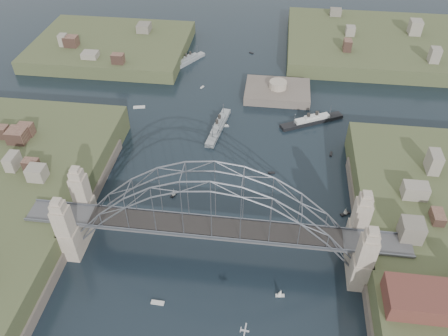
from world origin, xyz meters
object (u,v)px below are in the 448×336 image
at_px(wharf_shed, 442,301).
at_px(bridge, 213,215).
at_px(naval_cruiser_near, 218,127).
at_px(ocean_liner, 312,121).
at_px(fort_island, 277,96).
at_px(naval_cruiser_far, 189,61).

bearing_deg(wharf_shed, bridge, 162.35).
relative_size(naval_cruiser_near, ocean_liner, 0.99).
height_order(fort_island, wharf_shed, wharf_shed).
distance_m(bridge, naval_cruiser_far, 93.43).
xyz_separation_m(bridge, wharf_shed, (44.00, -14.00, -2.32)).
distance_m(wharf_shed, ocean_liner, 72.41).
bearing_deg(naval_cruiser_near, bridge, -83.41).
xyz_separation_m(fort_island, naval_cruiser_near, (-17.51, -22.31, 1.26)).
bearing_deg(wharf_shed, naval_cruiser_near, 128.75).
height_order(fort_island, naval_cruiser_far, fort_island).
distance_m(fort_island, ocean_liner, 19.05).
xyz_separation_m(fort_island, naval_cruiser_far, (-34.80, 19.88, 1.22)).
bearing_deg(ocean_liner, wharf_shed, -73.37).
bearing_deg(wharf_shed, fort_island, 110.85).
height_order(naval_cruiser_far, ocean_liner, naval_cruiser_far).
bearing_deg(bridge, ocean_liner, 66.84).
relative_size(fort_island, ocean_liner, 1.09).
bearing_deg(naval_cruiser_far, ocean_liner, -37.17).
bearing_deg(bridge, naval_cruiser_near, 96.59).
distance_m(bridge, fort_island, 72.14).
bearing_deg(fort_island, naval_cruiser_near, -128.13).
height_order(bridge, naval_cruiser_far, bridge).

